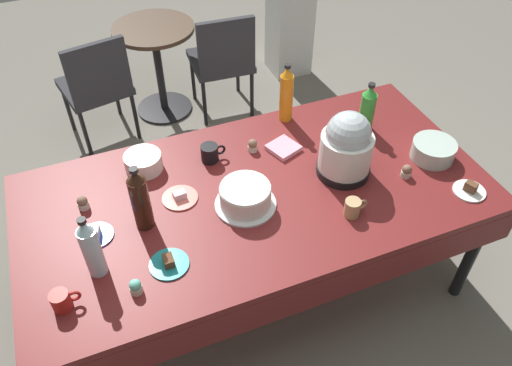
% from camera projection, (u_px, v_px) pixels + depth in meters
% --- Properties ---
extents(ground, '(9.00, 9.00, 0.00)m').
position_uv_depth(ground, '(256.00, 283.00, 2.90)').
color(ground, slate).
extents(potluck_table, '(2.20, 1.10, 0.75)m').
position_uv_depth(potluck_table, '(256.00, 200.00, 2.42)').
color(potluck_table, maroon).
rests_on(potluck_table, ground).
extents(frosted_layer_cake, '(0.28, 0.28, 0.12)m').
position_uv_depth(frosted_layer_cake, '(245.00, 197.00, 2.27)').
color(frosted_layer_cake, silver).
rests_on(frosted_layer_cake, potluck_table).
extents(slow_cooker, '(0.26, 0.26, 0.34)m').
position_uv_depth(slow_cooker, '(346.00, 147.00, 2.36)').
color(slow_cooker, black).
rests_on(slow_cooker, potluck_table).
extents(glass_salad_bowl, '(0.22, 0.22, 0.09)m').
position_uv_depth(glass_salad_bowl, '(433.00, 150.00, 2.52)').
color(glass_salad_bowl, '#B2C6BC').
rests_on(glass_salad_bowl, potluck_table).
extents(ceramic_snack_bowl, '(0.18, 0.18, 0.09)m').
position_uv_depth(ceramic_snack_bowl, '(143.00, 162.00, 2.46)').
color(ceramic_snack_bowl, silver).
rests_on(ceramic_snack_bowl, potluck_table).
extents(dessert_plate_white, '(0.15, 0.15, 0.05)m').
position_uv_depth(dessert_plate_white, '(470.00, 190.00, 2.37)').
color(dessert_plate_white, white).
rests_on(dessert_plate_white, potluck_table).
extents(dessert_plate_cobalt, '(0.15, 0.15, 0.05)m').
position_uv_depth(dessert_plate_cobalt, '(96.00, 234.00, 2.17)').
color(dessert_plate_cobalt, '#2D4CB2').
rests_on(dessert_plate_cobalt, potluck_table).
extents(dessert_plate_teal, '(0.17, 0.17, 0.05)m').
position_uv_depth(dessert_plate_teal, '(169.00, 263.00, 2.06)').
color(dessert_plate_teal, teal).
rests_on(dessert_plate_teal, potluck_table).
extents(dessert_plate_coral, '(0.17, 0.17, 0.04)m').
position_uv_depth(dessert_plate_coral, '(180.00, 197.00, 2.34)').
color(dessert_plate_coral, '#E07266').
rests_on(dessert_plate_coral, potluck_table).
extents(cupcake_mint, '(0.05, 0.05, 0.07)m').
position_uv_depth(cupcake_mint, '(407.00, 171.00, 2.43)').
color(cupcake_mint, beige).
rests_on(cupcake_mint, potluck_table).
extents(cupcake_vanilla, '(0.05, 0.05, 0.07)m').
position_uv_depth(cupcake_vanilla, '(136.00, 287.00, 1.95)').
color(cupcake_vanilla, beige).
rests_on(cupcake_vanilla, potluck_table).
extents(cupcake_berry, '(0.05, 0.05, 0.07)m').
position_uv_depth(cupcake_berry, '(83.00, 203.00, 2.28)').
color(cupcake_berry, beige).
rests_on(cupcake_berry, potluck_table).
extents(cupcake_rose, '(0.05, 0.05, 0.07)m').
position_uv_depth(cupcake_rose, '(253.00, 145.00, 2.57)').
color(cupcake_rose, beige).
rests_on(cupcake_rose, potluck_table).
extents(soda_bottle_orange_juice, '(0.07, 0.07, 0.34)m').
position_uv_depth(soda_bottle_orange_juice, '(286.00, 94.00, 2.68)').
color(soda_bottle_orange_juice, orange).
rests_on(soda_bottle_orange_juice, potluck_table).
extents(soda_bottle_water, '(0.07, 0.07, 0.31)m').
position_uv_depth(soda_bottle_water, '(91.00, 248.00, 1.95)').
color(soda_bottle_water, silver).
rests_on(soda_bottle_water, potluck_table).
extents(soda_bottle_cola, '(0.08, 0.08, 0.33)m').
position_uv_depth(soda_bottle_cola, '(140.00, 200.00, 2.12)').
color(soda_bottle_cola, '#33190F').
rests_on(soda_bottle_cola, potluck_table).
extents(soda_bottle_lime_soda, '(0.08, 0.08, 0.28)m').
position_uv_depth(soda_bottle_lime_soda, '(368.00, 108.00, 2.64)').
color(soda_bottle_lime_soda, green).
rests_on(soda_bottle_lime_soda, potluck_table).
extents(coffee_mug_red, '(0.11, 0.07, 0.08)m').
position_uv_depth(coffee_mug_red, '(62.00, 301.00, 1.90)').
color(coffee_mug_red, '#B2231E').
rests_on(coffee_mug_red, potluck_table).
extents(coffee_mug_black, '(0.13, 0.09, 0.09)m').
position_uv_depth(coffee_mug_black, '(210.00, 153.00, 2.51)').
color(coffee_mug_black, black).
rests_on(coffee_mug_black, potluck_table).
extents(coffee_mug_tan, '(0.11, 0.07, 0.08)m').
position_uv_depth(coffee_mug_tan, '(353.00, 208.00, 2.24)').
color(coffee_mug_tan, tan).
rests_on(coffee_mug_tan, potluck_table).
extents(paper_napkin_stack, '(0.18, 0.18, 0.02)m').
position_uv_depth(paper_napkin_stack, '(283.00, 148.00, 2.59)').
color(paper_napkin_stack, pink).
rests_on(paper_napkin_stack, potluck_table).
extents(maroon_chair_left, '(0.52, 0.52, 0.85)m').
position_uv_depth(maroon_chair_left, '(97.00, 83.00, 3.52)').
color(maroon_chair_left, '#333338').
rests_on(maroon_chair_left, ground).
extents(maroon_chair_right, '(0.47, 0.47, 0.85)m').
position_uv_depth(maroon_chair_right, '(223.00, 58.00, 3.77)').
color(maroon_chair_right, '#333338').
rests_on(maroon_chair_right, ground).
extents(round_cafe_table, '(0.60, 0.60, 0.72)m').
position_uv_depth(round_cafe_table, '(157.00, 54.00, 3.79)').
color(round_cafe_table, '#473323').
rests_on(round_cafe_table, ground).
extents(water_cooler, '(0.32, 0.32, 1.24)m').
position_uv_depth(water_cooler, '(290.00, 6.00, 4.18)').
color(water_cooler, silver).
rests_on(water_cooler, ground).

